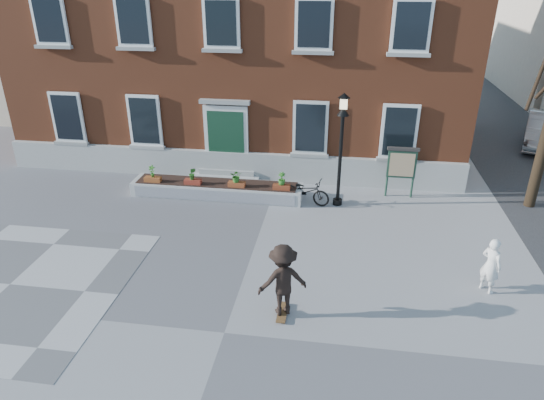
% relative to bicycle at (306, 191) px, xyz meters
% --- Properties ---
extents(ground, '(100.00, 100.00, 0.00)m').
position_rel_bicycle_xyz_m(ground, '(-1.24, -7.06, -0.46)').
color(ground, gray).
rests_on(ground, ground).
extents(checker_patch, '(6.00, 6.00, 0.01)m').
position_rel_bicycle_xyz_m(checker_patch, '(-7.24, -6.06, -0.46)').
color(checker_patch, '#5C5C5E').
rests_on(checker_patch, ground).
extents(bicycle, '(1.86, 1.10, 0.92)m').
position_rel_bicycle_xyz_m(bicycle, '(0.00, 0.00, 0.00)').
color(bicycle, black).
rests_on(bicycle, ground).
extents(bystander, '(0.63, 0.65, 1.51)m').
position_rel_bicycle_xyz_m(bystander, '(5.03, -4.49, 0.29)').
color(bystander, white).
rests_on(bystander, ground).
extents(brick_building, '(18.40, 10.85, 12.60)m').
position_rel_bicycle_xyz_m(brick_building, '(-3.24, 6.91, 5.84)').
color(brick_building, brown).
rests_on(brick_building, ground).
extents(planter_assembly, '(6.20, 1.12, 1.15)m').
position_rel_bicycle_xyz_m(planter_assembly, '(-3.23, 0.11, -0.16)').
color(planter_assembly, beige).
rests_on(planter_assembly, ground).
extents(lamp_post, '(0.40, 0.40, 3.93)m').
position_rel_bicycle_xyz_m(lamp_post, '(1.12, 0.06, 2.08)').
color(lamp_post, black).
rests_on(lamp_post, ground).
extents(notice_board, '(1.10, 0.16, 1.87)m').
position_rel_bicycle_xyz_m(notice_board, '(3.29, 1.03, 0.80)').
color(notice_board, '#1B3628').
rests_on(notice_board, ground).
extents(skateboarder, '(1.34, 1.06, 1.88)m').
position_rel_bicycle_xyz_m(skateboarder, '(-0.02, -6.21, 0.51)').
color(skateboarder, brown).
rests_on(skateboarder, ground).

